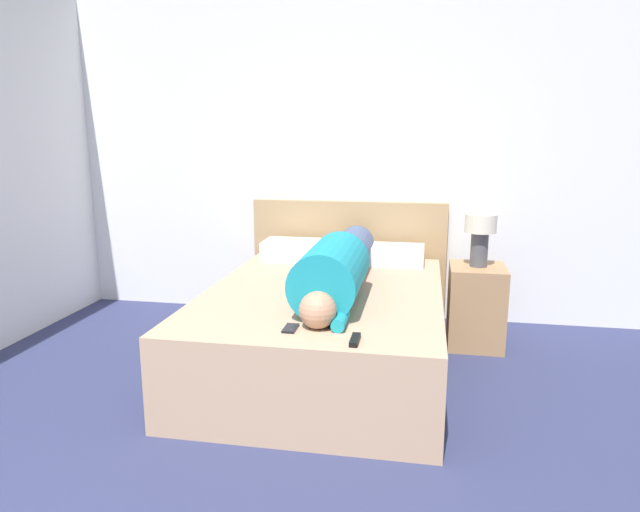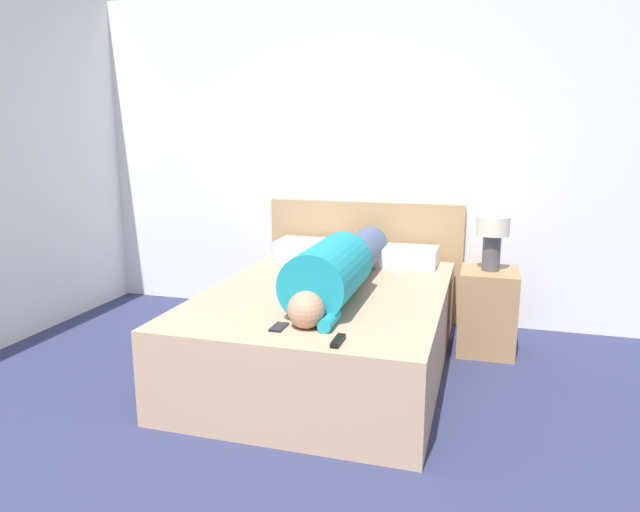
% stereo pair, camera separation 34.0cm
% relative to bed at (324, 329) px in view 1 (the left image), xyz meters
% --- Properties ---
extents(wall_back, '(5.43, 0.06, 2.60)m').
position_rel_bed_xyz_m(wall_back, '(-0.17, 1.19, 1.04)').
color(wall_back, white).
rests_on(wall_back, ground_plane).
extents(bed, '(1.46, 2.04, 0.52)m').
position_rel_bed_xyz_m(bed, '(0.00, 0.00, 0.00)').
color(bed, tan).
rests_on(bed, ground_plane).
extents(headboard, '(1.58, 0.04, 0.95)m').
position_rel_bed_xyz_m(headboard, '(0.00, 1.12, 0.22)').
color(headboard, tan).
rests_on(headboard, ground_plane).
extents(nightstand, '(0.38, 0.43, 0.58)m').
position_rel_bed_xyz_m(nightstand, '(0.99, 0.59, 0.03)').
color(nightstand, '#A37A51').
rests_on(nightstand, ground_plane).
extents(table_lamp, '(0.22, 0.22, 0.37)m').
position_rel_bed_xyz_m(table_lamp, '(0.99, 0.59, 0.56)').
color(table_lamp, '#4C4C51').
rests_on(table_lamp, nightstand).
extents(person_lying, '(0.37, 1.75, 0.37)m').
position_rel_bed_xyz_m(person_lying, '(0.09, -0.03, 0.42)').
color(person_lying, tan).
rests_on(person_lying, bed).
extents(pillow_near_headboard, '(0.52, 0.32, 0.15)m').
position_rel_bed_xyz_m(pillow_near_headboard, '(-0.36, 0.82, 0.34)').
color(pillow_near_headboard, white).
rests_on(pillow_near_headboard, bed).
extents(pillow_second, '(0.49, 0.32, 0.14)m').
position_rel_bed_xyz_m(pillow_second, '(0.37, 0.82, 0.33)').
color(pillow_second, white).
rests_on(pillow_second, bed).
extents(tv_remote, '(0.04, 0.15, 0.02)m').
position_rel_bed_xyz_m(tv_remote, '(0.30, -0.89, 0.27)').
color(tv_remote, black).
rests_on(tv_remote, bed).
extents(cell_phone, '(0.06, 0.13, 0.01)m').
position_rel_bed_xyz_m(cell_phone, '(-0.04, -0.77, 0.27)').
color(cell_phone, black).
rests_on(cell_phone, bed).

